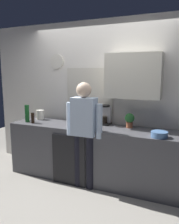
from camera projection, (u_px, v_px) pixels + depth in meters
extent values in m
plane|color=#9E998E|center=(84.00, 187.00, 3.50)|extent=(8.00, 8.00, 0.00)
cube|color=#4C4C51|center=(92.00, 153.00, 3.70)|extent=(2.78, 0.64, 0.88)
cube|color=black|center=(69.00, 160.00, 3.50)|extent=(0.56, 0.02, 0.80)
cube|color=white|center=(102.00, 98.00, 3.94)|extent=(4.38, 0.10, 2.60)
cube|color=beige|center=(90.00, 90.00, 3.94)|extent=(0.86, 0.02, 0.76)
cube|color=#8CA5C6|center=(90.00, 90.00, 3.95)|extent=(0.80, 0.02, 0.70)
cube|color=silver|center=(134.00, 76.00, 3.45)|extent=(0.84, 0.32, 0.68)
cylinder|color=silver|center=(57.00, 61.00, 4.10)|extent=(0.26, 0.03, 0.26)
cube|color=black|center=(104.00, 124.00, 3.77)|extent=(0.20, 0.20, 0.03)
cube|color=silver|center=(106.00, 114.00, 3.80)|extent=(0.18, 0.08, 0.28)
cylinder|color=black|center=(104.00, 120.00, 3.73)|extent=(0.11, 0.11, 0.11)
cylinder|color=black|center=(105.00, 106.00, 3.72)|extent=(0.17, 0.17, 0.03)
cylinder|color=black|center=(33.00, 118.00, 3.86)|extent=(0.06, 0.06, 0.18)
cylinder|color=brown|center=(93.00, 123.00, 3.39)|extent=(0.06, 0.06, 0.23)
cylinder|color=#195923|center=(27.00, 114.00, 3.94)|extent=(0.07, 0.07, 0.30)
cylinder|color=#B26647|center=(92.00, 122.00, 3.76)|extent=(0.08, 0.08, 0.09)
cylinder|color=#4C72A5|center=(159.00, 134.00, 3.02)|extent=(0.22, 0.22, 0.08)
cylinder|color=#9E5638|center=(129.00, 125.00, 3.54)|extent=(0.10, 0.10, 0.09)
sphere|color=#2D7233|center=(130.00, 118.00, 3.52)|extent=(0.15, 0.15, 0.15)
cylinder|color=yellow|center=(27.00, 116.00, 4.10)|extent=(0.06, 0.06, 0.15)
cone|color=white|center=(27.00, 111.00, 4.08)|extent=(0.02, 0.02, 0.03)
cylinder|color=silver|center=(40.00, 115.00, 4.18)|extent=(0.14, 0.14, 0.17)
cylinder|color=black|center=(78.00, 160.00, 3.47)|extent=(0.12, 0.12, 0.82)
cylinder|color=black|center=(90.00, 162.00, 3.39)|extent=(0.12, 0.12, 0.82)
cube|color=silver|center=(84.00, 117.00, 3.31)|extent=(0.36, 0.20, 0.56)
sphere|color=beige|center=(84.00, 90.00, 3.25)|extent=(0.22, 0.22, 0.22)
cylinder|color=silver|center=(70.00, 119.00, 3.42)|extent=(0.09, 0.09, 0.50)
cylinder|color=silver|center=(99.00, 121.00, 3.23)|extent=(0.09, 0.09, 0.50)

